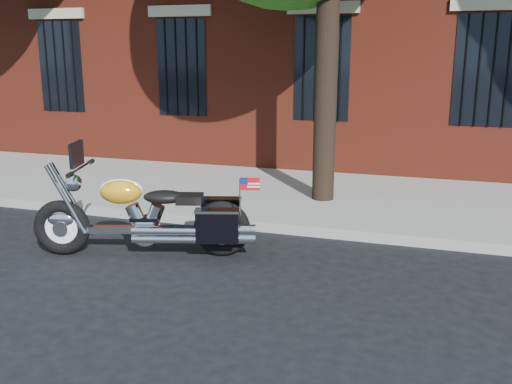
% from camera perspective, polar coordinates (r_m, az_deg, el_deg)
% --- Properties ---
extents(ground, '(120.00, 120.00, 0.00)m').
position_cam_1_polar(ground, '(7.06, -1.98, -7.18)').
color(ground, black).
rests_on(ground, ground).
extents(curb, '(40.00, 0.16, 0.15)m').
position_cam_1_polar(curb, '(8.28, 1.22, -3.42)').
color(curb, gray).
rests_on(curb, ground).
extents(sidewalk, '(40.00, 3.60, 0.15)m').
position_cam_1_polar(sidewalk, '(10.03, 4.26, -0.37)').
color(sidewalk, gray).
rests_on(sidewalk, ground).
extents(motorcycle, '(2.88, 1.31, 1.45)m').
position_cam_1_polar(motorcycle, '(7.30, -10.30, -2.63)').
color(motorcycle, black).
rests_on(motorcycle, ground).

